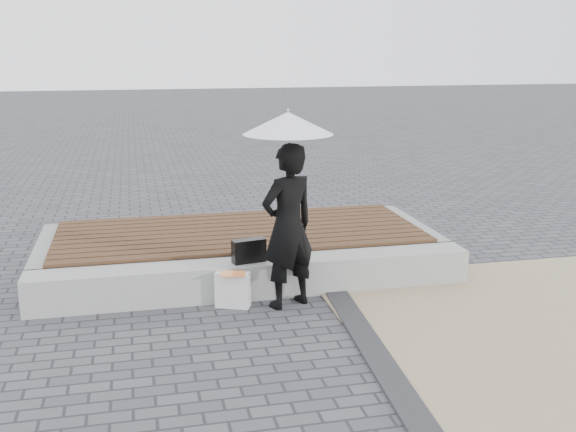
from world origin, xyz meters
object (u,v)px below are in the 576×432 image
at_px(parasol, 288,123).
at_px(handbag, 249,251).
at_px(seating_ledge, 256,277).
at_px(canvas_tote, 233,290).
at_px(woman, 288,226).

bearing_deg(parasol, handbag, 133.99).
xyz_separation_m(seating_ledge, parasol, (0.27, -0.42, 1.78)).
height_order(parasol, canvas_tote, parasol).
distance_m(seating_ledge, parasol, 1.84).
bearing_deg(parasol, seating_ledge, 123.26).
distance_m(woman, handbag, 0.63).
bearing_deg(parasol, woman, 0.00).
bearing_deg(handbag, parasol, -57.30).
bearing_deg(handbag, seating_ledge, 15.76).
height_order(handbag, canvas_tote, handbag).
relative_size(parasol, handbag, 3.21).
distance_m(woman, canvas_tote, 0.92).
relative_size(woman, parasol, 1.49).
bearing_deg(canvas_tote, seating_ledge, 69.50).
height_order(woman, canvas_tote, woman).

